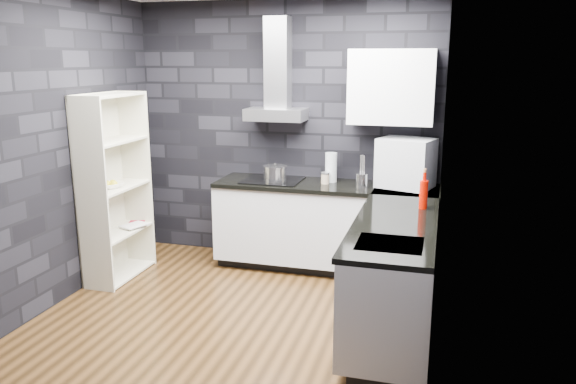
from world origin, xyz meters
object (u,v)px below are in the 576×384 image
at_px(utensil_crock, 362,181).
at_px(red_bottle, 423,195).
at_px(glass_vase, 331,167).
at_px(appliance_garage, 406,164).
at_px(bookshelf, 115,188).
at_px(storage_jar, 325,179).
at_px(pot, 275,174).
at_px(fruit_bowl, 111,185).

distance_m(utensil_crock, red_bottle, 0.87).
height_order(glass_vase, appliance_garage, appliance_garage).
bearing_deg(utensil_crock, bookshelf, -164.66).
bearing_deg(bookshelf, storage_jar, 32.71).
distance_m(pot, glass_vase, 0.57).
bearing_deg(red_bottle, glass_vase, 138.76).
bearing_deg(fruit_bowl, bookshelf, 90.00).
height_order(pot, glass_vase, glass_vase).
relative_size(glass_vase, appliance_garage, 0.60).
bearing_deg(storage_jar, bookshelf, -159.30).
bearing_deg(bookshelf, glass_vase, 35.04).
xyz_separation_m(storage_jar, bookshelf, (-1.91, -0.72, -0.05)).
bearing_deg(storage_jar, fruit_bowl, -157.71).
bearing_deg(storage_jar, appliance_garage, 4.52).
bearing_deg(bookshelf, utensil_crock, 27.35).
xyz_separation_m(utensil_crock, appliance_garage, (0.40, 0.16, 0.16)).
bearing_deg(red_bottle, pot, 155.69).
height_order(storage_jar, red_bottle, red_bottle).
bearing_deg(pot, glass_vase, 15.98).
xyz_separation_m(red_bottle, bookshelf, (-2.89, -0.00, -0.12)).
relative_size(storage_jar, utensil_crock, 0.71).
xyz_separation_m(utensil_crock, bookshelf, (-2.29, -0.63, -0.07)).
xyz_separation_m(pot, storage_jar, (0.51, 0.05, -0.03)).
bearing_deg(glass_vase, pot, -164.02).
relative_size(glass_vase, red_bottle, 1.25).
relative_size(bookshelf, fruit_bowl, 8.48).
bearing_deg(red_bottle, bookshelf, -179.94).
xyz_separation_m(pot, fruit_bowl, (-1.41, -0.74, -0.04)).
relative_size(appliance_garage, fruit_bowl, 2.33).
bearing_deg(bookshelf, pot, 37.58).
bearing_deg(utensil_crock, glass_vase, 149.61).
bearing_deg(red_bottle, appliance_garage, 104.57).
bearing_deg(glass_vase, red_bottle, -41.24).
bearing_deg(pot, bookshelf, -154.44).
bearing_deg(appliance_garage, pot, -158.30).
height_order(storage_jar, utensil_crock, utensil_crock).
xyz_separation_m(pot, glass_vase, (0.54, 0.16, 0.07)).
distance_m(pot, bookshelf, 1.56).
bearing_deg(storage_jar, pot, -174.40).
bearing_deg(storage_jar, red_bottle, -36.34).
height_order(pot, storage_jar, pot).
bearing_deg(pot, utensil_crock, -2.91).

